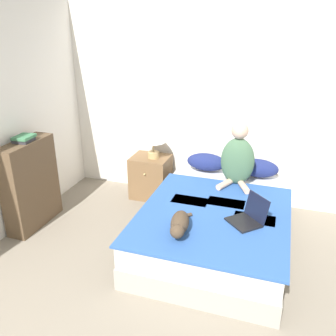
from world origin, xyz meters
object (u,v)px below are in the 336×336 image
(bookshelf, at_px, (31,184))
(person_sitting, at_px, (238,159))
(nightstand, at_px, (151,177))
(pillow_far, at_px, (258,168))
(cat_tabby, at_px, (179,224))
(book_stack_top, at_px, (24,139))
(pillow_near, at_px, (206,162))
(laptop_open, at_px, (248,217))
(table_lamp, at_px, (153,135))
(bed, at_px, (216,224))

(bookshelf, bearing_deg, person_sitting, 21.43)
(bookshelf, bearing_deg, nightstand, 46.67)
(pillow_far, xyz_separation_m, bookshelf, (-2.42, -1.16, -0.06))
(cat_tabby, xyz_separation_m, nightstand, (-0.83, 1.45, -0.26))
(bookshelf, relative_size, book_stack_top, 4.44)
(pillow_far, distance_m, cat_tabby, 1.60)
(pillow_far, bearing_deg, nightstand, -177.67)
(bookshelf, bearing_deg, pillow_near, 33.05)
(pillow_far, bearing_deg, laptop_open, -89.03)
(pillow_near, bearing_deg, bookshelf, -146.95)
(cat_tabby, xyz_separation_m, bookshelf, (-1.87, 0.35, -0.04))
(laptop_open, bearing_deg, pillow_far, 136.43)
(person_sitting, distance_m, laptop_open, 0.91)
(laptop_open, bearing_deg, cat_tabby, -101.22)
(pillow_near, height_order, bookshelf, bookshelf)
(laptop_open, bearing_deg, book_stack_top, -134.00)
(nightstand, bearing_deg, table_lamp, -10.91)
(person_sitting, height_order, nightstand, person_sitting)
(pillow_far, xyz_separation_m, laptop_open, (0.02, -1.13, -0.06))
(person_sitting, relative_size, bookshelf, 0.73)
(pillow_near, height_order, pillow_far, same)
(bookshelf, distance_m, book_stack_top, 0.54)
(laptop_open, bearing_deg, nightstand, -172.13)
(bed, bearing_deg, pillow_far, 70.03)
(cat_tabby, distance_m, nightstand, 1.69)
(pillow_near, bearing_deg, cat_tabby, -86.57)
(cat_tabby, xyz_separation_m, table_lamp, (-0.78, 1.44, 0.34))
(bed, bearing_deg, bookshelf, -172.38)
(nightstand, distance_m, table_lamp, 0.60)
(bed, distance_m, laptop_open, 0.51)
(nightstand, height_order, book_stack_top, book_stack_top)
(pillow_near, bearing_deg, book_stack_top, -146.92)
(table_lamp, bearing_deg, pillow_far, 2.82)
(person_sitting, bearing_deg, bookshelf, -158.57)
(nightstand, bearing_deg, bookshelf, -133.33)
(cat_tabby, distance_m, laptop_open, 0.68)
(pillow_far, bearing_deg, table_lamp, -177.18)
(nightstand, xyz_separation_m, bookshelf, (-1.04, -1.10, 0.23))
(pillow_far, height_order, cat_tabby, pillow_far)
(pillow_far, height_order, table_lamp, table_lamp)
(pillow_far, height_order, bookshelf, bookshelf)
(bookshelf, xyz_separation_m, book_stack_top, (0.01, 0.00, 0.54))
(pillow_near, xyz_separation_m, table_lamp, (-0.69, -0.07, 0.32))
(person_sitting, xyz_separation_m, table_lamp, (-1.12, 0.23, 0.11))
(pillow_near, bearing_deg, pillow_far, 0.00)
(table_lamp, xyz_separation_m, book_stack_top, (-1.08, -1.09, 0.17))
(cat_tabby, height_order, nightstand, cat_tabby)
(bed, height_order, person_sitting, person_sitting)
(laptop_open, xyz_separation_m, nightstand, (-1.40, 1.08, -0.23))
(person_sitting, xyz_separation_m, book_stack_top, (-2.20, -0.86, 0.28))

